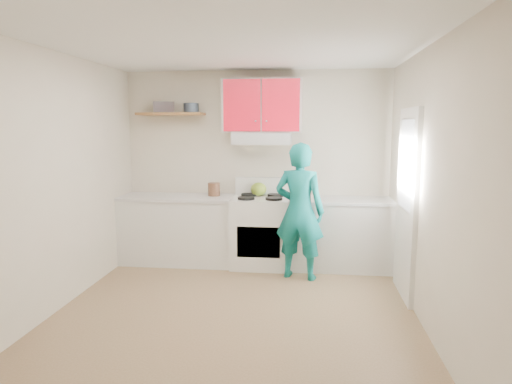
# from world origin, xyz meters

# --- Properties ---
(floor) EXTENTS (3.80, 3.80, 0.00)m
(floor) POSITION_xyz_m (0.00, 0.00, 0.00)
(floor) COLOR brown
(floor) RESTS_ON ground
(ceiling) EXTENTS (3.60, 3.80, 0.04)m
(ceiling) POSITION_xyz_m (0.00, 0.00, 2.60)
(ceiling) COLOR white
(ceiling) RESTS_ON floor
(back_wall) EXTENTS (3.60, 0.04, 2.60)m
(back_wall) POSITION_xyz_m (0.00, 1.90, 1.30)
(back_wall) COLOR beige
(back_wall) RESTS_ON floor
(front_wall) EXTENTS (3.60, 0.04, 2.60)m
(front_wall) POSITION_xyz_m (0.00, -1.90, 1.30)
(front_wall) COLOR beige
(front_wall) RESTS_ON floor
(left_wall) EXTENTS (0.04, 3.80, 2.60)m
(left_wall) POSITION_xyz_m (-1.80, 0.00, 1.30)
(left_wall) COLOR beige
(left_wall) RESTS_ON floor
(right_wall) EXTENTS (0.04, 3.80, 2.60)m
(right_wall) POSITION_xyz_m (1.80, 0.00, 1.30)
(right_wall) COLOR beige
(right_wall) RESTS_ON floor
(door) EXTENTS (0.05, 0.85, 2.05)m
(door) POSITION_xyz_m (1.78, 0.70, 1.02)
(door) COLOR white
(door) RESTS_ON floor
(door_glass) EXTENTS (0.01, 0.55, 0.95)m
(door_glass) POSITION_xyz_m (1.75, 0.70, 1.45)
(door_glass) COLOR white
(door_glass) RESTS_ON door
(counter_left) EXTENTS (1.52, 0.60, 0.90)m
(counter_left) POSITION_xyz_m (-1.04, 1.60, 0.45)
(counter_left) COLOR silver
(counter_left) RESTS_ON floor
(counter_right) EXTENTS (1.32, 0.60, 0.90)m
(counter_right) POSITION_xyz_m (1.14, 1.60, 0.45)
(counter_right) COLOR silver
(counter_right) RESTS_ON floor
(stove) EXTENTS (0.76, 0.65, 0.92)m
(stove) POSITION_xyz_m (0.10, 1.57, 0.46)
(stove) COLOR white
(stove) RESTS_ON floor
(range_hood) EXTENTS (0.76, 0.44, 0.15)m
(range_hood) POSITION_xyz_m (0.10, 1.68, 1.70)
(range_hood) COLOR silver
(range_hood) RESTS_ON back_wall
(upper_cabinets) EXTENTS (1.02, 0.33, 0.70)m
(upper_cabinets) POSITION_xyz_m (0.10, 1.73, 2.12)
(upper_cabinets) COLOR red
(upper_cabinets) RESTS_ON back_wall
(shelf) EXTENTS (0.90, 0.30, 0.04)m
(shelf) POSITION_xyz_m (-1.15, 1.75, 2.02)
(shelf) COLOR brown
(shelf) RESTS_ON back_wall
(books) EXTENTS (0.33, 0.28, 0.14)m
(books) POSITION_xyz_m (-1.24, 1.74, 2.11)
(books) COLOR #3F373B
(books) RESTS_ON shelf
(tin) EXTENTS (0.26, 0.26, 0.13)m
(tin) POSITION_xyz_m (-0.87, 1.76, 2.10)
(tin) COLOR #333D4C
(tin) RESTS_ON shelf
(kettle) EXTENTS (0.24, 0.24, 0.18)m
(kettle) POSITION_xyz_m (0.05, 1.74, 1.01)
(kettle) COLOR olive
(kettle) RESTS_ON stove
(crock) EXTENTS (0.18, 0.18, 0.20)m
(crock) POSITION_xyz_m (-0.55, 1.67, 1.00)
(crock) COLOR #533524
(crock) RESTS_ON counter_left
(cutting_board) EXTENTS (0.33, 0.25, 0.02)m
(cutting_board) POSITION_xyz_m (0.96, 1.58, 0.91)
(cutting_board) COLOR olive
(cutting_board) RESTS_ON counter_right
(silicone_mat) EXTENTS (0.32, 0.29, 0.01)m
(silicone_mat) POSITION_xyz_m (1.53, 1.62, 0.90)
(silicone_mat) COLOR red
(silicone_mat) RESTS_ON counter_right
(person) EXTENTS (0.69, 0.54, 1.67)m
(person) POSITION_xyz_m (0.61, 1.14, 0.83)
(person) COLOR #0B6B6B
(person) RESTS_ON floor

